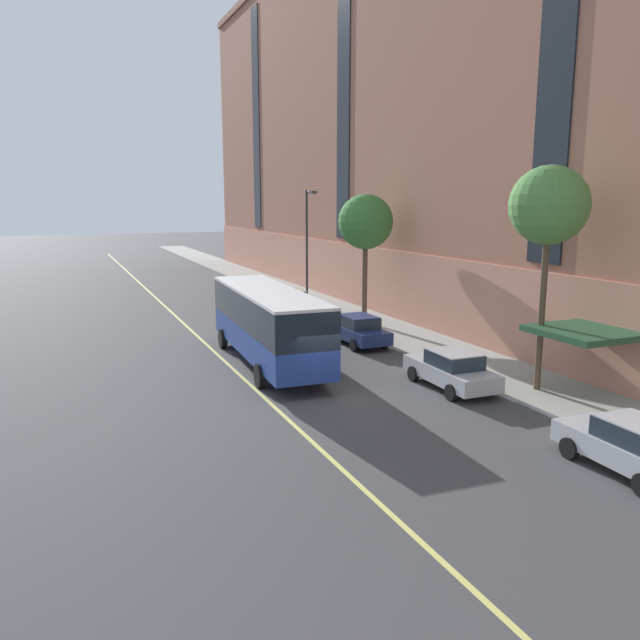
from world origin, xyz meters
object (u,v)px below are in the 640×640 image
object	(u,v)px
parked_car_champagne_1	(291,301)
street_tree_far_uptown	(366,223)
city_bus	(267,321)
parked_car_navy_5	(357,330)
street_tree_mid_block	(549,207)
parked_car_silver_4	(451,370)
street_lamp	(308,237)
parked_car_silver_3	(631,446)
fire_hydrant	(297,298)

from	to	relation	value
parked_car_champagne_1	street_tree_far_uptown	size ratio (longest dim) A/B	0.58
street_tree_far_uptown	city_bus	bearing A→B (deg)	-141.40
parked_car_navy_5	street_tree_mid_block	world-z (taller)	street_tree_mid_block
parked_car_silver_4	street_tree_far_uptown	xyz separation A→B (m)	(2.81, 13.17, 5.38)
city_bus	street_lamp	size ratio (longest dim) A/B	1.45
street_tree_mid_block	street_tree_far_uptown	distance (m)	14.96
parked_car_champagne_1	parked_car_silver_3	distance (m)	27.35
parked_car_navy_5	parked_car_silver_4	bearing A→B (deg)	-90.22
parked_car_silver_3	street_tree_mid_block	bearing A→B (deg)	67.20
city_bus	street_tree_far_uptown	size ratio (longest dim) A/B	1.50
parked_car_champagne_1	parked_car_navy_5	xyz separation A→B (m)	(-0.11, -10.18, 0.00)
parked_car_champagne_1	street_tree_mid_block	world-z (taller)	street_tree_mid_block
parked_car_champagne_1	street_tree_mid_block	xyz separation A→B (m)	(2.67, -20.52, 6.43)
parked_car_silver_4	street_lamp	xyz separation A→B (m)	(1.82, 19.88, 4.17)
street_lamp	city_bus	bearing A→B (deg)	-118.92
city_bus	street_tree_far_uptown	bearing A→B (deg)	38.60
parked_car_champagne_1	street_tree_far_uptown	world-z (taller)	street_tree_far_uptown
parked_car_champagne_1	parked_car_navy_5	distance (m)	10.18
street_tree_far_uptown	street_lamp	xyz separation A→B (m)	(-1.00, 6.71, -1.21)
city_bus	parked_car_silver_3	distance (m)	16.08
city_bus	parked_car_navy_5	xyz separation A→B (m)	(5.63, 2.13, -1.25)
city_bus	street_tree_far_uptown	world-z (taller)	street_tree_far_uptown
street_tree_mid_block	parked_car_silver_3	bearing A→B (deg)	-112.80
parked_car_silver_3	parked_car_silver_4	bearing A→B (deg)	89.63
street_tree_far_uptown	fire_hydrant	distance (m)	10.41
street_lamp	parked_car_navy_5	bearing A→B (deg)	-98.98
parked_car_champagne_1	fire_hydrant	bearing A→B (deg)	62.82
city_bus	parked_car_navy_5	distance (m)	6.15
parked_car_silver_3	city_bus	bearing A→B (deg)	110.23
parked_car_silver_3	street_lamp	size ratio (longest dim) A/B	0.53
city_bus	street_tree_far_uptown	distance (m)	11.53
parked_car_navy_5	street_tree_far_uptown	distance (m)	7.60
parked_car_silver_3	fire_hydrant	xyz separation A→B (m)	(1.77, 30.41, -0.29)
parked_car_silver_3	street_tree_far_uptown	xyz separation A→B (m)	(2.87, 21.75, 5.39)
city_bus	parked_car_champagne_1	size ratio (longest dim) A/B	2.61
parked_car_silver_3	street_tree_mid_block	xyz separation A→B (m)	(2.87, 6.82, 6.43)
street_lamp	parked_car_silver_4	bearing A→B (deg)	-95.22
parked_car_silver_3	parked_car_silver_4	xyz separation A→B (m)	(0.06, 8.58, 0.00)
parked_car_champagne_1	parked_car_silver_4	xyz separation A→B (m)	(-0.15, -18.76, 0.00)
parked_car_champagne_1	street_lamp	distance (m)	4.63
parked_car_champagne_1	street_tree_mid_block	bearing A→B (deg)	-82.59
parked_car_silver_4	street_tree_far_uptown	world-z (taller)	street_tree_far_uptown
parked_car_champagne_1	street_lamp	xyz separation A→B (m)	(1.67, 1.11, 4.17)
parked_car_silver_4	street_tree_mid_block	size ratio (longest dim) A/B	0.53
parked_car_silver_3	street_tree_far_uptown	distance (m)	22.59
city_bus	parked_car_silver_4	world-z (taller)	city_bus
street_tree_mid_block	street_lamp	world-z (taller)	street_tree_mid_block
parked_car_champagne_1	parked_car_silver_3	world-z (taller)	same
street_tree_far_uptown	fire_hydrant	bearing A→B (deg)	97.22
city_bus	parked_car_champagne_1	xyz separation A→B (m)	(5.74, 12.31, -1.25)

